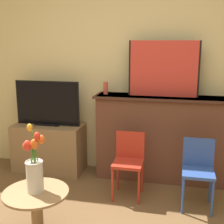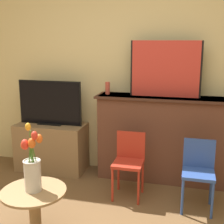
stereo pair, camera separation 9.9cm
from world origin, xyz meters
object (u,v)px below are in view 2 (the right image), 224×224
painting (165,69)px  chair_blue (198,169)px  chair_red (129,159)px  tv_monitor (50,103)px  vase_tulips (32,168)px

painting → chair_blue: size_ratio=1.16×
chair_red → chair_blue: 0.70m
painting → chair_red: painting is taller
tv_monitor → vase_tulips: size_ratio=1.50×
chair_red → chair_blue: (0.69, -0.08, 0.00)m
vase_tulips → tv_monitor: bearing=109.5°
tv_monitor → painting: bearing=2.5°
painting → chair_red: bearing=-121.4°
chair_blue → vase_tulips: 1.55m
tv_monitor → chair_red: (1.07, -0.42, -0.45)m
tv_monitor → chair_red: tv_monitor is taller
chair_blue → vase_tulips: vase_tulips is taller
chair_blue → painting: bearing=125.1°
vase_tulips → chair_red: bearing=57.3°
painting → tv_monitor: size_ratio=0.97×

